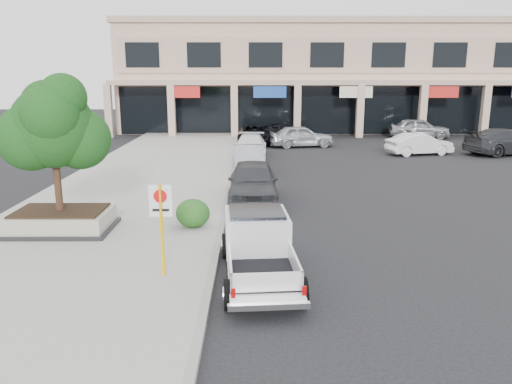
# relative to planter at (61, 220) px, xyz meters

# --- Properties ---
(ground) EXTENTS (120.00, 120.00, 0.00)m
(ground) POSITION_rel_planter_xyz_m (6.59, -2.17, -0.48)
(ground) COLOR black
(ground) RESTS_ON ground
(sidewalk) EXTENTS (8.00, 52.00, 0.15)m
(sidewalk) POSITION_rel_planter_xyz_m (1.09, 3.83, -0.40)
(sidewalk) COLOR gray
(sidewalk) RESTS_ON ground
(curb) EXTENTS (0.20, 52.00, 0.15)m
(curb) POSITION_rel_planter_xyz_m (5.04, 3.83, -0.40)
(curb) COLOR gray
(curb) RESTS_ON ground
(strip_mall) EXTENTS (40.55, 12.43, 9.50)m
(strip_mall) POSITION_rel_planter_xyz_m (14.59, 31.76, 4.27)
(strip_mall) COLOR tan
(strip_mall) RESTS_ON ground
(planter) EXTENTS (3.20, 2.20, 0.68)m
(planter) POSITION_rel_planter_xyz_m (0.00, 0.00, 0.00)
(planter) COLOR black
(planter) RESTS_ON sidewalk
(planter_tree) EXTENTS (2.90, 2.55, 4.00)m
(planter_tree) POSITION_rel_planter_xyz_m (0.13, 0.15, 2.94)
(planter_tree) COLOR black
(planter_tree) RESTS_ON planter
(no_parking_sign) EXTENTS (0.55, 0.09, 2.30)m
(no_parking_sign) POSITION_rel_planter_xyz_m (3.88, -3.67, 1.16)
(no_parking_sign) COLOR #E6AE0C
(no_parking_sign) RESTS_ON sidewalk
(hedge) EXTENTS (1.10, 0.99, 0.93)m
(hedge) POSITION_rel_planter_xyz_m (4.14, 0.30, 0.14)
(hedge) COLOR #144818
(hedge) RESTS_ON sidewalk
(pickup_truck) EXTENTS (2.16, 5.00, 1.54)m
(pickup_truck) POSITION_rel_planter_xyz_m (6.24, -3.53, 0.29)
(pickup_truck) COLOR silver
(pickup_truck) RESTS_ON ground
(curb_car_a) EXTENTS (1.95, 4.79, 1.63)m
(curb_car_a) POSITION_rel_planter_xyz_m (6.07, 4.19, 0.34)
(curb_car_a) COLOR #303235
(curb_car_a) RESTS_ON ground
(curb_car_b) EXTENTS (1.74, 4.29, 1.39)m
(curb_car_b) POSITION_rel_planter_xyz_m (5.85, 10.29, 0.22)
(curb_car_b) COLOR #9C9DA3
(curb_car_b) RESTS_ON ground
(curb_car_c) EXTENTS (2.06, 4.77, 1.37)m
(curb_car_c) POSITION_rel_planter_xyz_m (5.91, 14.92, 0.21)
(curb_car_c) COLOR white
(curb_car_c) RESTS_ON ground
(curb_car_d) EXTENTS (2.47, 5.05, 1.38)m
(curb_car_d) POSITION_rel_planter_xyz_m (6.18, 21.02, 0.21)
(curb_car_d) COLOR black
(curb_car_d) RESTS_ON ground
(lot_car_a) EXTENTS (4.67, 2.45, 1.52)m
(lot_car_a) POSITION_rel_planter_xyz_m (9.44, 19.54, 0.28)
(lot_car_a) COLOR #ACB0B5
(lot_car_a) RESTS_ON ground
(lot_car_b) EXTENTS (4.36, 2.37, 1.36)m
(lot_car_b) POSITION_rel_planter_xyz_m (16.57, 16.02, 0.21)
(lot_car_b) COLOR silver
(lot_car_b) RESTS_ON ground
(lot_car_c) EXTENTS (6.08, 3.75, 1.64)m
(lot_car_c) POSITION_rel_planter_xyz_m (22.17, 16.10, 0.35)
(lot_car_c) COLOR #282A2D
(lot_car_c) RESTS_ON ground
(lot_car_d) EXTENTS (5.31, 3.68, 1.35)m
(lot_car_d) POSITION_rel_planter_xyz_m (8.59, 22.93, 0.20)
(lot_car_d) COLOR black
(lot_car_d) RESTS_ON ground
(lot_car_e) EXTENTS (4.91, 2.62, 1.59)m
(lot_car_e) POSITION_rel_planter_xyz_m (19.30, 24.45, 0.32)
(lot_car_e) COLOR gray
(lot_car_e) RESTS_ON ground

